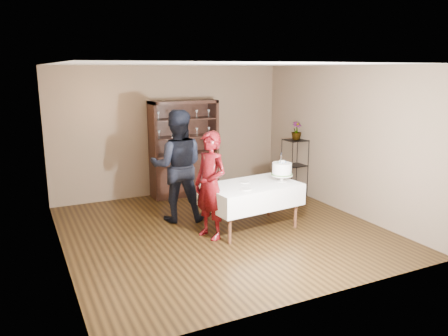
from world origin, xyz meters
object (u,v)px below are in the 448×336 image
Objects in this scene: cake at (282,170)px; potted_plant at (296,131)px; plant_etagere at (294,165)px; woman at (210,185)px; cake_table at (251,195)px; china_hutch at (184,164)px; man at (177,166)px.

cake is 1.97m from potted_plant.
plant_etagere is 3.22× the size of potted_plant.
plant_etagere is at bearing 98.88° from woman.
cake is (1.32, -0.01, 0.12)m from woman.
cake_table is 2.43m from potted_plant.
china_hutch is at bearing 153.17° from plant_etagere.
china_hutch is 1.02× the size of man.
cake_table is at bearing -143.16° from plant_etagere.
man reaches higher than cake.
cake_table is at bearing 74.23° from woman.
woman reaches higher than cake_table.
woman is (-0.50, -2.46, 0.19)m from china_hutch.
cake_table is at bearing -83.58° from china_hutch.
potted_plant is (1.84, 1.37, 0.78)m from cake_table.
potted_plant reaches higher than cake.
plant_etagere is at bearing -151.41° from man.
woman is at bearing -101.42° from china_hutch.
plant_etagere is 2.39× the size of cake.
man is at bearing -171.61° from plant_etagere.
woman is at bearing 179.56° from cake.
cake_table is 0.83× the size of man.
plant_etagere is 0.73× the size of cake_table.
man is 2.85m from potted_plant.
china_hutch is 5.36× the size of potted_plant.
man is at bearing 134.90° from cake_table.
china_hutch is at bearing 96.42° from cake_table.
china_hutch is 2.52m from woman.
man is at bearing -171.32° from potted_plant.
plant_etagere is at bearing 36.84° from cake_table.
woman is 3.40× the size of cake.
china_hutch is at bearing 108.35° from cake.
china_hutch reaches higher than potted_plant.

